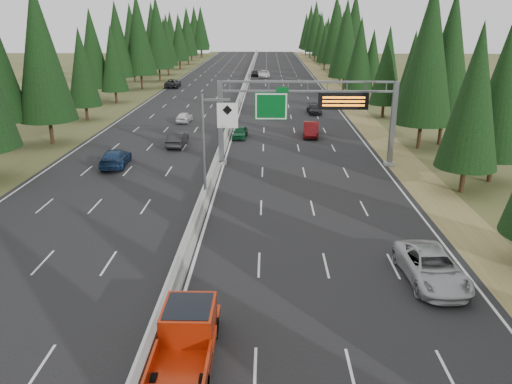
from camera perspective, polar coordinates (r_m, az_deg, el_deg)
road at (r=91.63m, az=-1.65°, el=10.93°), size 32.00×260.00×0.08m
shoulder_right at (r=92.46m, az=9.64°, el=10.74°), size 3.60×260.00×0.06m
shoulder_left at (r=94.23m, az=-12.72°, el=10.70°), size 3.60×260.00×0.06m
median_barrier at (r=91.58m, az=-1.65°, el=11.16°), size 0.70×260.00×0.85m
sign_gantry at (r=46.33m, az=6.65°, el=9.28°), size 16.75×0.98×7.80m
hov_sign_pole at (r=36.74m, az=-5.12°, el=5.89°), size 2.80×0.50×8.00m
tree_row_right at (r=85.71m, az=13.48°, el=16.15°), size 11.61×240.37×18.97m
tree_row_left at (r=88.44m, az=-16.71°, el=16.02°), size 12.13×241.88×18.87m
silver_minivan at (r=27.80m, az=19.42°, el=-8.10°), size 3.02×5.97×1.62m
red_pickup at (r=21.05m, az=-7.83°, el=-15.51°), size 2.19×6.14×2.00m
car_ahead_green at (r=58.12m, az=-1.85°, el=6.85°), size 1.79×4.00×1.34m
car_ahead_dkred at (r=59.24m, az=6.29°, el=7.14°), size 2.15×5.12×1.65m
car_ahead_dkgrey at (r=74.03m, az=6.67°, el=9.38°), size 2.11×4.59×1.30m
car_ahead_white at (r=121.42m, az=0.89°, el=13.35°), size 2.90×5.87×1.60m
car_ahead_far at (r=124.05m, az=-0.16°, el=13.44°), size 1.79×4.28×1.45m
car_onc_near at (r=54.72m, az=-8.97°, el=5.97°), size 1.78×4.77×1.56m
car_onc_blue at (r=48.47m, az=-15.79°, el=3.79°), size 2.62×5.61×1.59m
car_onc_white at (r=67.95m, az=-8.20°, el=8.47°), size 1.94×4.11×1.36m
car_onc_far at (r=104.42m, az=-9.49°, el=12.17°), size 2.99×6.07×1.66m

